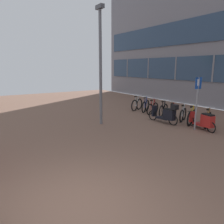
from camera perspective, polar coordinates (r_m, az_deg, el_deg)
ground at (r=5.39m, az=5.72°, el=-19.50°), size 21.00×40.00×0.13m
bicycle_rack_00 at (r=11.09m, az=23.84°, el=-1.92°), size 1.26×0.58×0.98m
bicycle_rack_01 at (r=11.31m, az=20.20°, el=-1.32°), size 1.33×0.60×1.01m
bicycle_rack_02 at (r=11.92m, az=18.14°, el=-0.65°), size 1.17×0.62×0.94m
bicycle_rack_03 at (r=12.38m, az=15.60°, el=-0.07°), size 1.18×0.61×0.93m
bicycle_rack_04 at (r=12.88m, az=13.33°, el=0.53°), size 1.25×0.61×0.95m
bicycle_rack_05 at (r=13.26m, az=10.62°, el=0.96°), size 1.30×0.52×0.95m
bicycle_rack_06 at (r=13.82m, az=8.79°, el=1.55°), size 1.25×0.80×1.02m
bicycle_rack_07 at (r=14.28m, az=6.55°, el=1.96°), size 1.33×0.60×1.03m
scooter_near at (r=11.12m, az=14.07°, el=-0.56°), size 0.52×1.87×1.04m
scooter_mid at (r=10.50m, az=22.96°, el=-2.19°), size 0.63×1.73×0.80m
parking_sign at (r=10.19m, az=21.45°, el=3.51°), size 0.40×0.07×2.34m
lamp_post at (r=10.47m, az=-3.06°, el=13.36°), size 0.20×0.52×5.50m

